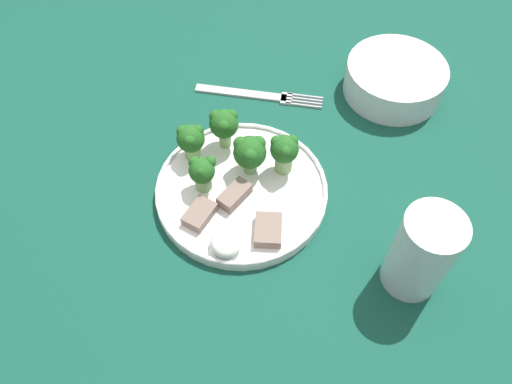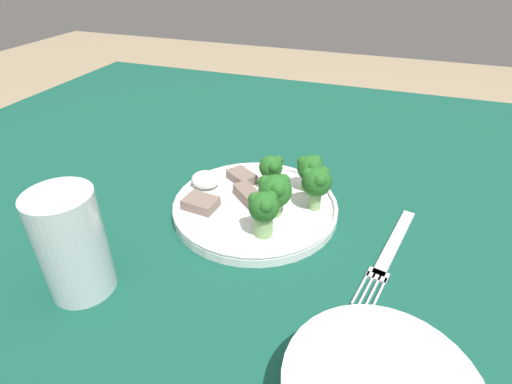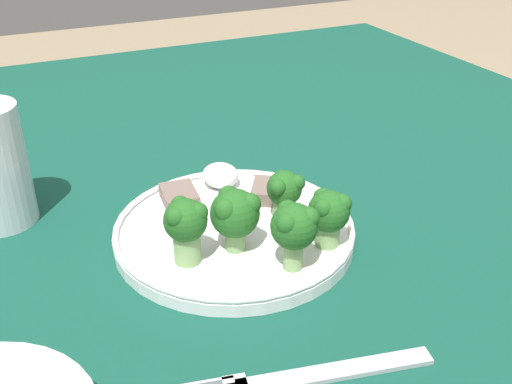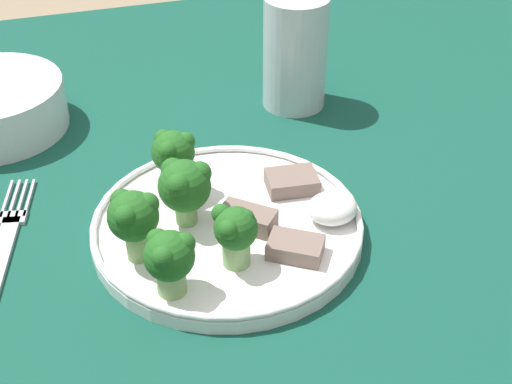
{
  "view_description": "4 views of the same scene",
  "coord_description": "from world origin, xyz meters",
  "px_view_note": "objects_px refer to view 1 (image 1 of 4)",
  "views": [
    {
      "loc": [
        0.39,
        0.04,
        1.29
      ],
      "look_at": [
        0.03,
        0.06,
        0.77
      ],
      "focal_mm": 35.0,
      "sensor_mm": 36.0,
      "label": 1
    },
    {
      "loc": [
        -0.15,
        0.47,
        1.06
      ],
      "look_at": [
        0.01,
        0.03,
        0.76
      ],
      "focal_mm": 28.0,
      "sensor_mm": 36.0,
      "label": 2
    },
    {
      "loc": [
        -0.44,
        0.23,
        1.05
      ],
      "look_at": [
        -0.01,
        0.02,
        0.79
      ],
      "focal_mm": 42.0,
      "sensor_mm": 36.0,
      "label": 3
    },
    {
      "loc": [
        -0.11,
        -0.42,
        1.12
      ],
      "look_at": [
        0.04,
        0.05,
        0.76
      ],
      "focal_mm": 50.0,
      "sensor_mm": 36.0,
      "label": 4
    }
  ],
  "objects_px": {
    "cream_bowl": "(394,80)",
    "fork": "(258,95)",
    "drinking_glass": "(420,256)",
    "dinner_plate": "(242,190)"
  },
  "relations": [
    {
      "from": "dinner_plate",
      "to": "fork",
      "type": "xyz_separation_m",
      "value": [
        -0.19,
        0.03,
        -0.01
      ]
    },
    {
      "from": "cream_bowl",
      "to": "drinking_glass",
      "type": "xyz_separation_m",
      "value": [
        0.32,
        -0.04,
        0.03
      ]
    },
    {
      "from": "dinner_plate",
      "to": "drinking_glass",
      "type": "distance_m",
      "value": 0.24
    },
    {
      "from": "drinking_glass",
      "to": "dinner_plate",
      "type": "bearing_deg",
      "value": -123.18
    },
    {
      "from": "dinner_plate",
      "to": "fork",
      "type": "relative_size",
      "value": 1.15
    },
    {
      "from": "cream_bowl",
      "to": "fork",
      "type": "bearing_deg",
      "value": -89.4
    },
    {
      "from": "dinner_plate",
      "to": "cream_bowl",
      "type": "xyz_separation_m",
      "value": [
        -0.19,
        0.24,
        0.02
      ]
    },
    {
      "from": "fork",
      "to": "cream_bowl",
      "type": "xyz_separation_m",
      "value": [
        -0.0,
        0.21,
        0.02
      ]
    },
    {
      "from": "cream_bowl",
      "to": "drinking_glass",
      "type": "bearing_deg",
      "value": -7.47
    },
    {
      "from": "dinner_plate",
      "to": "fork",
      "type": "bearing_deg",
      "value": 170.93
    }
  ]
}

